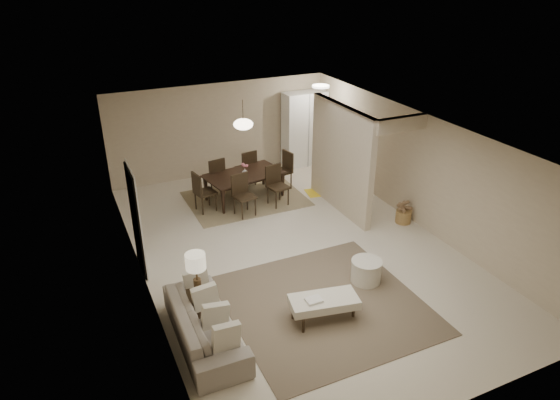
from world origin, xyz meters
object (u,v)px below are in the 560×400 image
pantry_cabinet (304,129)px  wicker_basket (403,216)px  sofa (205,324)px  ottoman_bench (324,302)px  round_pouf (366,271)px  side_table (200,308)px  dining_table (245,187)px

pantry_cabinet → wicker_basket: bearing=-84.5°
pantry_cabinet → sofa: bearing=-128.6°
ottoman_bench → round_pouf: (1.22, 0.59, -0.10)m
pantry_cabinet → ottoman_bench: pantry_cabinet is taller
pantry_cabinet → round_pouf: size_ratio=3.71×
sofa → side_table: 0.48m
ottoman_bench → dining_table: dining_table is taller
wicker_basket → dining_table: dining_table is taller
wicker_basket → pantry_cabinet: bearing=95.5°
round_pouf → wicker_basket: 2.60m
side_table → round_pouf: 3.10m
sofa → dining_table: (2.41, 4.51, 0.01)m
pantry_cabinet → round_pouf: 6.03m
side_table → wicker_basket: bearing=15.2°
round_pouf → dining_table: dining_table is taller
wicker_basket → dining_table: bearing=136.7°
side_table → round_pouf: bearing=-3.5°
pantry_cabinet → side_table: bearing=-130.6°
ottoman_bench → wicker_basket: 3.93m
sofa → side_table: size_ratio=4.08×
sofa → side_table: sofa is taller
sofa → wicker_basket: (5.20, 1.87, -0.17)m
dining_table → side_table: bearing=-131.0°
ottoman_bench → round_pouf: size_ratio=2.12×
sofa → round_pouf: size_ratio=3.82×
round_pouf → wicker_basket: bearing=37.7°
pantry_cabinet → sofa: pantry_cabinet is taller
ottoman_bench → pantry_cabinet: bearing=76.6°
ottoman_bench → side_table: (-1.87, 0.77, -0.06)m
ottoman_bench → side_table: 2.03m
ottoman_bench → wicker_basket: bearing=44.6°
wicker_basket → round_pouf: bearing=-142.3°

